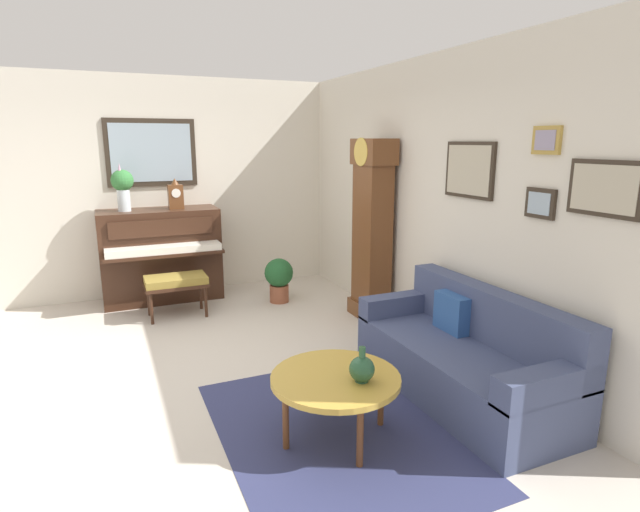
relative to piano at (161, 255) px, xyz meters
The scene contains 13 objects.
ground_plane 2.32m from the piano, ahead, with size 6.40×6.00×0.10m, color beige.
wall_left 0.90m from the piano, behind, with size 0.13×4.90×2.80m.
wall_back 3.37m from the piano, 46.53° to the left, with size 5.30×0.13×2.80m.
area_rug 3.75m from the piano, 11.11° to the left, with size 2.10×1.50×0.01m, color navy.
piano is the anchor object (origin of this frame).
piano_bench 0.76m from the piano, ahead, with size 0.42×0.70×0.48m.
grandfather_clock 2.70m from the piano, 52.46° to the left, with size 0.52×0.34×2.03m.
couch 4.04m from the piano, 28.35° to the left, with size 1.90×0.80×0.84m.
coffee_table 3.75m from the piano, 10.89° to the left, with size 0.88×0.88×0.45m.
mantel_clock 0.78m from the piano, 89.60° to the left, with size 0.13×0.18×0.38m.
flower_vase 0.97m from the piano, 89.84° to the right, with size 0.26×0.26×0.58m.
green_jug 3.91m from the piano, 12.29° to the left, with size 0.17×0.17×0.24m.
potted_plant 1.52m from the piano, 62.49° to the left, with size 0.36×0.36×0.56m.
Camera 1 is at (4.26, -0.60, 1.99)m, focal length 28.22 mm.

